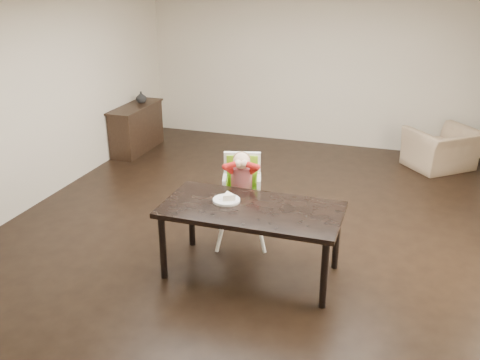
# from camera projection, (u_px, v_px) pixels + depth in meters

# --- Properties ---
(ground) EXTENTS (7.00, 7.00, 0.00)m
(ground) POSITION_uv_depth(u_px,v_px,m) (257.00, 224.00, 6.67)
(ground) COLOR black
(ground) RESTS_ON ground
(room_walls) EXTENTS (6.02, 7.02, 2.71)m
(room_walls) POSITION_uv_depth(u_px,v_px,m) (259.00, 75.00, 5.97)
(room_walls) COLOR beige
(room_walls) RESTS_ON ground
(dining_table) EXTENTS (1.80, 0.90, 0.75)m
(dining_table) POSITION_uv_depth(u_px,v_px,m) (251.00, 215.00, 5.36)
(dining_table) COLOR black
(dining_table) RESTS_ON ground
(high_chair) EXTENTS (0.56, 0.56, 1.10)m
(high_chair) POSITION_uv_depth(u_px,v_px,m) (242.00, 179.00, 5.99)
(high_chair) COLOR white
(high_chair) RESTS_ON ground
(plate) EXTENTS (0.30, 0.30, 0.08)m
(plate) POSITION_uv_depth(u_px,v_px,m) (227.00, 199.00, 5.46)
(plate) COLOR white
(plate) RESTS_ON dining_table
(armchair) EXTENTS (1.16, 1.12, 0.86)m
(armchair) POSITION_uv_depth(u_px,v_px,m) (443.00, 142.00, 8.34)
(armchair) COLOR tan
(armchair) RESTS_ON ground
(sideboard) EXTENTS (0.44, 1.26, 0.79)m
(sideboard) POSITION_uv_depth(u_px,v_px,m) (137.00, 128.00, 9.17)
(sideboard) COLOR black
(sideboard) RESTS_ON ground
(vase) EXTENTS (0.23, 0.23, 0.19)m
(vase) POSITION_uv_depth(u_px,v_px,m) (141.00, 97.00, 9.19)
(vase) COLOR #99999E
(vase) RESTS_ON sideboard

